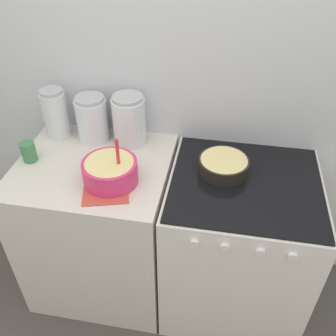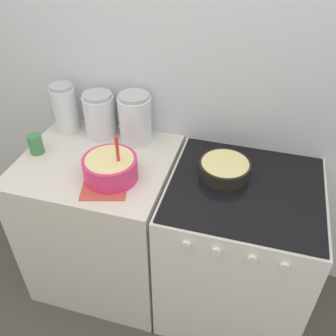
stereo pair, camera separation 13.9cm
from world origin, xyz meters
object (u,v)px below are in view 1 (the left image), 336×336
object	(u,v)px
storage_jar_left	(56,116)
storage_jar_right	(129,123)
storage_jar_middle	(92,121)
stove	(236,245)
tin_can	(29,152)
mixing_bowl	(110,171)
baking_pan	(223,165)

from	to	relation	value
storage_jar_left	storage_jar_right	size ratio (longest dim) A/B	1.00
storage_jar_middle	storage_jar_left	bearing A→B (deg)	-180.00
stove	tin_can	bearing A→B (deg)	-178.98
storage_jar_middle	storage_jar_right	world-z (taller)	storage_jar_right
storage_jar_middle	storage_jar_right	size ratio (longest dim) A/B	0.91
mixing_bowl	storage_jar_right	xyz separation A→B (m)	(0.00, 0.35, 0.05)
stove	storage_jar_right	distance (m)	0.89
baking_pan	storage_jar_right	bearing A→B (deg)	161.48
storage_jar_left	tin_can	xyz separation A→B (m)	(-0.05, -0.26, -0.06)
stove	baking_pan	size ratio (longest dim) A/B	3.68
storage_jar_right	tin_can	xyz separation A→B (m)	(-0.46, -0.26, -0.07)
baking_pan	storage_jar_left	xyz separation A→B (m)	(-0.93, 0.17, 0.08)
tin_can	storage_jar_middle	bearing A→B (deg)	44.97
mixing_bowl	storage_jar_middle	distance (m)	0.40
storage_jar_middle	tin_can	size ratio (longest dim) A/B	2.39
storage_jar_left	storage_jar_middle	bearing A→B (deg)	0.00
storage_jar_right	baking_pan	bearing A→B (deg)	-18.52
baking_pan	storage_jar_left	size ratio (longest dim) A/B	0.90
storage_jar_left	storage_jar_right	bearing A→B (deg)	0.00
stove	storage_jar_middle	world-z (taller)	storage_jar_middle
storage_jar_left	storage_jar_middle	size ratio (longest dim) A/B	1.09
storage_jar_left	storage_jar_right	xyz separation A→B (m)	(0.41, 0.00, 0.00)
storage_jar_left	storage_jar_middle	distance (m)	0.21
tin_can	mixing_bowl	bearing A→B (deg)	-11.04
stove	baking_pan	bearing A→B (deg)	151.54
storage_jar_left	tin_can	bearing A→B (deg)	-100.88
stove	storage_jar_right	xyz separation A→B (m)	(-0.63, 0.24, 0.58)
baking_pan	storage_jar_middle	bearing A→B (deg)	166.54
storage_jar_right	stove	bearing A→B (deg)	-20.46
stove	storage_jar_left	xyz separation A→B (m)	(-1.05, 0.24, 0.57)
storage_jar_middle	tin_can	bearing A→B (deg)	-135.03
mixing_bowl	tin_can	distance (m)	0.47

